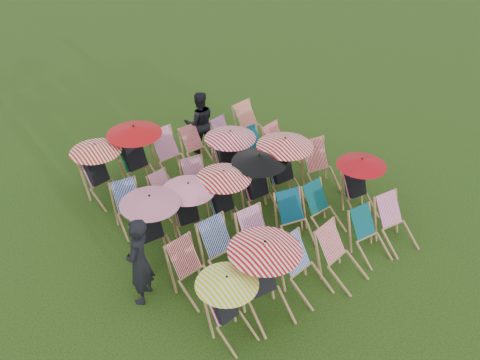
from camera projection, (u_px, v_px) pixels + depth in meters
ground at (246, 219)px, 11.13m from camera, size 100.00×100.00×0.00m
deckchair_0 at (229, 307)px, 8.36m from camera, size 0.99×1.07×1.18m
deckchair_1 at (265, 278)px, 8.69m from camera, size 1.21×1.27×1.43m
deckchair_2 at (305, 268)px, 9.24m from camera, size 0.78×0.99×0.98m
deckchair_3 at (342, 256)px, 9.50m from camera, size 0.80×1.00×0.97m
deckchair_4 at (370, 236)px, 10.03m from camera, size 0.63×0.85×0.88m
deckchair_5 at (397, 223)px, 10.28m from camera, size 0.70×0.91×0.93m
deckchair_6 at (194, 271)px, 9.21m from camera, size 0.74×0.94×0.94m
deckchair_7 at (225, 252)px, 9.58m from camera, size 0.70×0.95×1.00m
deckchair_8 at (261, 240)px, 9.85m from camera, size 0.64×0.90×0.97m
deckchair_9 at (296, 221)px, 10.35m from camera, size 0.78×0.96×0.93m
deckchair_10 at (324, 210)px, 10.65m from camera, size 0.66×0.88×0.91m
deckchair_11 at (360, 185)px, 11.04m from camera, size 1.02×1.08×1.21m
deckchair_12 at (153, 227)px, 9.84m from camera, size 1.12×1.16×1.32m
deckchair_13 at (190, 211)px, 10.30m from camera, size 1.05×1.11×1.24m
deckchair_14 at (225, 199)px, 10.56m from camera, size 1.09×1.13×1.29m
deckchair_15 at (260, 184)px, 10.94m from camera, size 1.14×1.18×1.35m
deckchair_16 at (285, 168)px, 11.35m from camera, size 1.20×1.25×1.42m
deckchair_17 at (321, 168)px, 11.81m from camera, size 0.82×1.03×1.02m
deckchair_18 at (131, 208)px, 10.69m from camera, size 0.69×0.90×0.91m
deckchair_19 at (168, 195)px, 11.15m from camera, size 0.67×0.83×0.81m
deckchair_20 at (198, 183)px, 11.43m from camera, size 0.69×0.89×0.89m
deckchair_21 at (231, 159)px, 11.75m from camera, size 1.13×1.19×1.34m
deckchair_22 at (258, 154)px, 12.29m from camera, size 0.74×0.98×1.01m
deckchair_23 at (282, 146)px, 12.64m from camera, size 0.76×0.95×0.92m
deckchair_24 at (100, 171)px, 11.38m from camera, size 1.09×1.19×1.30m
deckchair_25 at (138, 155)px, 11.76m from camera, size 1.21×1.29×1.43m
deckchair_26 at (172, 155)px, 12.21m from camera, size 0.78×1.01×1.03m
deckchair_27 at (197, 148)px, 12.65m from camera, size 0.63×0.84×0.87m
deckchair_28 at (228, 138)px, 13.05m from camera, size 0.71×0.87×0.85m
deckchair_29 at (253, 126)px, 13.38m from camera, size 0.82×1.03×1.01m
person_left at (139, 261)px, 8.87m from camera, size 0.73×0.72×1.70m
person_rear at (200, 122)px, 12.94m from camera, size 0.92×0.82×1.57m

